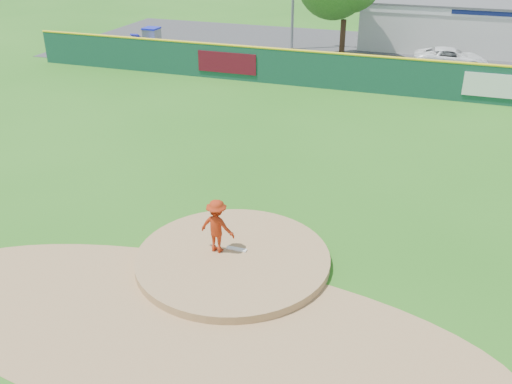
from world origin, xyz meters
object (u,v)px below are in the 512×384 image
(pitcher, at_px, (217,226))
(pool_building_grp, at_px, (473,23))
(playground_slide, at_px, (151,39))
(van, at_px, (451,58))

(pitcher, height_order, pool_building_grp, pool_building_grp)
(pool_building_grp, bearing_deg, playground_slide, -157.46)
(pitcher, relative_size, pool_building_grp, 0.10)
(van, xyz_separation_m, pool_building_grp, (1.10, 6.96, 1.02))
(van, distance_m, playground_slide, 20.13)
(van, xyz_separation_m, playground_slide, (-20.05, -1.81, 0.17))
(pitcher, distance_m, van, 25.51)
(playground_slide, bearing_deg, van, 5.16)
(pitcher, xyz_separation_m, playground_slide, (-14.66, 23.12, -0.23))
(pool_building_grp, bearing_deg, van, -98.97)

